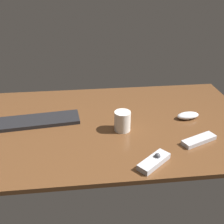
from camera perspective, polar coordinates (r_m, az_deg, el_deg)
The scene contains 6 objects.
desk at distance 136.60cm, azimuth -0.34°, elevation -2.57°, with size 140.00×84.00×2.00cm, color brown.
keyboard at distance 140.86cm, azimuth -16.11°, elevation -1.87°, with size 45.76×12.36×1.81cm, color black.
computer_mouse at distance 144.16cm, azimuth 15.31°, elevation -0.71°, with size 11.34×5.72×3.17cm, color silver.
media_remote at distance 110.46cm, azimuth 8.62°, elevation -9.97°, with size 14.90×13.58×3.88cm.
tv_remote at distance 127.40cm, azimuth 17.40°, elevation -5.49°, with size 16.35×4.84×1.95cm, color #B7B7BC.
coffee_mug at distance 128.16cm, azimuth 2.15°, elevation -1.87°, with size 7.51×7.51×9.45cm, color silver.
Camera 1 is at (-12.28, -116.58, 71.12)cm, focal length 44.59 mm.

